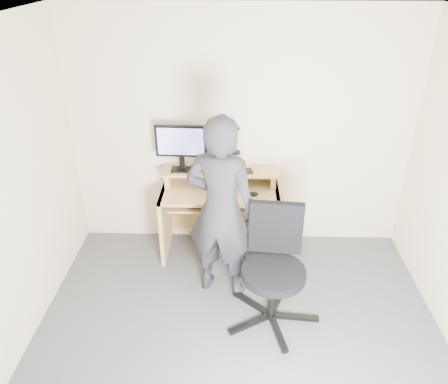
# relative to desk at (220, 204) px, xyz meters

# --- Properties ---
(ground) EXTENTS (3.50, 3.50, 0.00)m
(ground) POSITION_rel_desk_xyz_m (0.20, -1.53, -0.55)
(ground) COLOR #515156
(ground) RESTS_ON ground
(back_wall) EXTENTS (3.50, 0.02, 2.50)m
(back_wall) POSITION_rel_desk_xyz_m (0.20, 0.22, 0.70)
(back_wall) COLOR beige
(back_wall) RESTS_ON ground
(ceiling) EXTENTS (3.50, 3.50, 0.02)m
(ceiling) POSITION_rel_desk_xyz_m (0.20, -1.53, 1.95)
(ceiling) COLOR white
(ceiling) RESTS_ON back_wall
(desk) EXTENTS (1.20, 0.60, 0.91)m
(desk) POSITION_rel_desk_xyz_m (0.00, 0.00, 0.00)
(desk) COLOR tan
(desk) RESTS_ON ground
(monitor) EXTENTS (0.51, 0.14, 0.49)m
(monitor) POSITION_rel_desk_xyz_m (-0.39, 0.04, 0.65)
(monitor) COLOR black
(monitor) RESTS_ON desk
(external_drive) EXTENTS (0.07, 0.13, 0.20)m
(external_drive) POSITION_rel_desk_xyz_m (-0.01, 0.10, 0.46)
(external_drive) COLOR black
(external_drive) RESTS_ON desk
(travel_mug) EXTENTS (0.11, 0.11, 0.19)m
(travel_mug) POSITION_rel_desk_xyz_m (0.16, 0.06, 0.46)
(travel_mug) COLOR #B5B5B9
(travel_mug) RESTS_ON desk
(smartphone) EXTENTS (0.09, 0.14, 0.01)m
(smartphone) POSITION_rel_desk_xyz_m (0.30, 0.04, 0.37)
(smartphone) COLOR black
(smartphone) RESTS_ON desk
(charger) EXTENTS (0.05, 0.05, 0.03)m
(charger) POSITION_rel_desk_xyz_m (-0.14, 0.01, 0.38)
(charger) COLOR black
(charger) RESTS_ON desk
(headphones) EXTENTS (0.17, 0.17, 0.06)m
(headphones) POSITION_rel_desk_xyz_m (-0.26, 0.15, 0.37)
(headphones) COLOR silver
(headphones) RESTS_ON desk
(keyboard) EXTENTS (0.48, 0.23, 0.03)m
(keyboard) POSITION_rel_desk_xyz_m (-0.10, -0.17, 0.12)
(keyboard) COLOR black
(keyboard) RESTS_ON desk
(mouse) EXTENTS (0.11, 0.08, 0.04)m
(mouse) POSITION_rel_desk_xyz_m (0.33, -0.18, 0.22)
(mouse) COLOR black
(mouse) RESTS_ON desk
(office_chair) EXTENTS (0.80, 0.82, 1.03)m
(office_chair) POSITION_rel_desk_xyz_m (0.49, -1.00, 0.02)
(office_chair) COLOR black
(office_chair) RESTS_ON ground
(person) EXTENTS (0.74, 0.59, 1.76)m
(person) POSITION_rel_desk_xyz_m (0.03, -0.69, 0.33)
(person) COLOR black
(person) RESTS_ON ground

